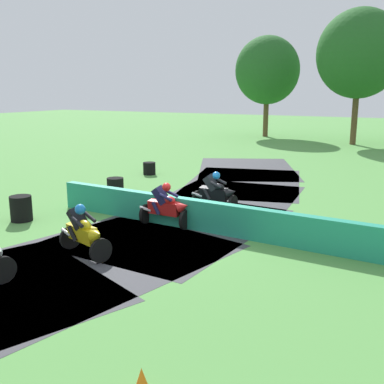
{
  "coord_description": "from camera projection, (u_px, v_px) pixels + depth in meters",
  "views": [
    {
      "loc": [
        6.55,
        -11.76,
        4.08
      ],
      "look_at": [
        -0.01,
        0.83,
        0.9
      ],
      "focal_mm": 43.16,
      "sensor_mm": 36.0,
      "label": 1
    }
  ],
  "objects": [
    {
      "name": "ground_plane",
      "position": [
        180.0,
        226.0,
        14.02
      ],
      "size": [
        120.0,
        120.0,
        0.0
      ],
      "primitive_type": "plane",
      "color": "#569947"
    },
    {
      "name": "track_asphalt",
      "position": [
        147.0,
        220.0,
        14.65
      ],
      "size": [
        9.98,
        29.6,
        0.01
      ],
      "color": "#3D3D42",
      "rests_on": "ground"
    },
    {
      "name": "safety_barrier",
      "position": [
        337.0,
        237.0,
        11.53
      ],
      "size": [
        18.59,
        1.59,
        0.9
      ],
      "primitive_type": "cube",
      "rotation": [
        0.0,
        0.0,
        -1.64
      ],
      "color": "#239375",
      "rests_on": "ground"
    },
    {
      "name": "motorcycle_chase_yellow",
      "position": [
        84.0,
        231.0,
        11.34
      ],
      "size": [
        1.69,
        1.11,
        1.43
      ],
      "color": "black",
      "rests_on": "ground"
    },
    {
      "name": "motorcycle_trailing_red",
      "position": [
        166.0,
        206.0,
        13.8
      ],
      "size": [
        1.68,
        0.69,
        1.42
      ],
      "color": "black",
      "rests_on": "ground"
    },
    {
      "name": "motorcycle_fourth_black",
      "position": [
        216.0,
        192.0,
        15.69
      ],
      "size": [
        1.7,
        0.78,
        1.43
      ],
      "color": "black",
      "rests_on": "ground"
    },
    {
      "name": "tire_stack_mid_a",
      "position": [
        21.0,
        208.0,
        14.53
      ],
      "size": [
        0.67,
        0.67,
        0.8
      ],
      "color": "black",
      "rests_on": "ground"
    },
    {
      "name": "tire_stack_mid_b",
      "position": [
        115.0,
        185.0,
        18.5
      ],
      "size": [
        0.67,
        0.67,
        0.6
      ],
      "color": "black",
      "rests_on": "ground"
    },
    {
      "name": "tire_stack_far",
      "position": [
        149.0,
        168.0,
        22.43
      ],
      "size": [
        0.6,
        0.6,
        0.6
      ],
      "color": "black",
      "rests_on": "ground"
    },
    {
      "name": "traffic_cone",
      "position": [
        142.0,
        383.0,
        6.2
      ],
      "size": [
        0.28,
        0.28,
        0.44
      ],
      "primitive_type": "cone",
      "color": "orange",
      "rests_on": "ground"
    },
    {
      "name": "tree_far_left",
      "position": [
        267.0,
        70.0,
        39.35
      ],
      "size": [
        5.47,
        5.47,
        8.52
      ],
      "color": "brown",
      "rests_on": "ground"
    },
    {
      "name": "tree_mid_rise",
      "position": [
        359.0,
        54.0,
        33.28
      ],
      "size": [
        6.09,
        6.09,
        9.77
      ],
      "color": "brown",
      "rests_on": "ground"
    }
  ]
}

